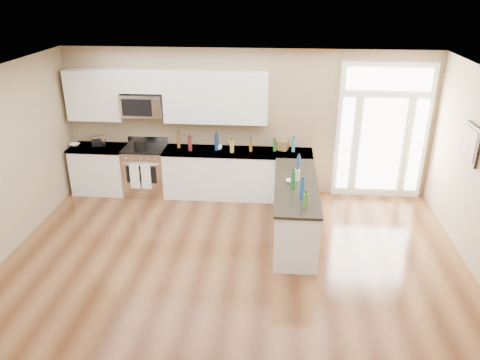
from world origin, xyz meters
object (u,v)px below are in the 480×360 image
object	(u,v)px
peninsula_cabinet	(295,212)
stockpot	(140,145)
kitchen_range	(146,170)
toaster_oven	(98,141)

from	to	relation	value
peninsula_cabinet	stockpot	size ratio (longest dim) A/B	9.39
peninsula_cabinet	kitchen_range	world-z (taller)	kitchen_range
toaster_oven	stockpot	bearing A→B (deg)	-35.60
stockpot	peninsula_cabinet	bearing A→B (deg)	-24.67
toaster_oven	kitchen_range	bearing A→B (deg)	-28.71
peninsula_cabinet	toaster_oven	size ratio (longest dim) A/B	9.70
kitchen_range	toaster_oven	bearing A→B (deg)	175.74
kitchen_range	peninsula_cabinet	bearing A→B (deg)	-26.66
stockpot	kitchen_range	bearing A→B (deg)	70.04
peninsula_cabinet	stockpot	world-z (taller)	stockpot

